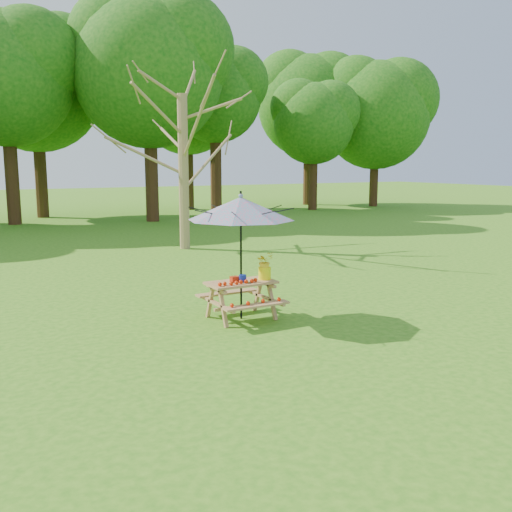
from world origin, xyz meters
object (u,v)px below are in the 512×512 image
bare_tree (181,26)px  flower_bucket (265,265)px  picnic_table (241,301)px  patio_umbrella (241,209)px

bare_tree → flower_bucket: bearing=-102.7°
bare_tree → picnic_table: size_ratio=8.51×
bare_tree → patio_umbrella: bare_tree is taller
patio_umbrella → flower_bucket: bearing=-5.0°
patio_umbrella → flower_bucket: 1.11m
picnic_table → bare_tree: bearing=74.3°
bare_tree → flower_bucket: bare_tree is taller
picnic_table → flower_bucket: bearing=-4.7°
flower_bucket → bare_tree: bearing=77.3°
patio_umbrella → flower_bucket: (0.46, -0.04, -1.01)m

